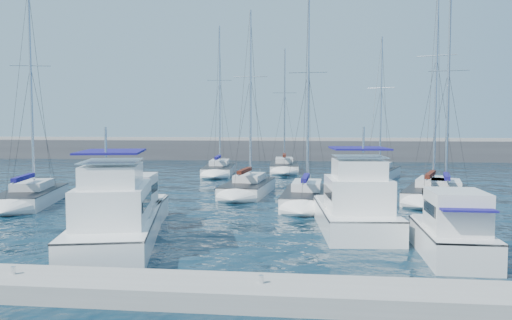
# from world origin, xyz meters

# --- Properties ---
(ground) EXTENTS (220.00, 220.00, 0.00)m
(ground) POSITION_xyz_m (0.00, 0.00, 0.00)
(ground) COLOR black
(ground) RESTS_ON ground
(breakwater) EXTENTS (160.00, 6.00, 4.45)m
(breakwater) POSITION_xyz_m (0.00, 52.00, 1.05)
(breakwater) COLOR #424244
(breakwater) RESTS_ON ground
(dock) EXTENTS (40.00, 2.20, 0.60)m
(dock) POSITION_xyz_m (0.00, -11.00, 0.30)
(dock) COLOR gray
(dock) RESTS_ON ground
(dock_cleat_near_port) EXTENTS (0.16, 0.16, 0.25)m
(dock_cleat_near_port) POSITION_xyz_m (-8.00, -11.00, 0.72)
(dock_cleat_near_port) COLOR silver
(dock_cleat_near_port) RESTS_ON dock
(dock_cleat_centre) EXTENTS (0.16, 0.16, 0.25)m
(dock_cleat_centre) POSITION_xyz_m (0.00, -11.00, 0.72)
(dock_cleat_centre) COLOR silver
(dock_cleat_centre) RESTS_ON dock
(motor_yacht_port_outer) EXTENTS (3.74, 6.32, 3.20)m
(motor_yacht_port_outer) POSITION_xyz_m (-8.01, -0.24, 0.94)
(motor_yacht_port_outer) COLOR silver
(motor_yacht_port_outer) RESTS_ON ground
(motor_yacht_port_inner) EXTENTS (5.65, 10.59, 4.69)m
(motor_yacht_port_inner) POSITION_xyz_m (-7.17, -4.55, 1.13)
(motor_yacht_port_inner) COLOR white
(motor_yacht_port_inner) RESTS_ON ground
(motor_yacht_stbd_inner) EXTENTS (4.17, 8.18, 4.69)m
(motor_yacht_stbd_inner) POSITION_xyz_m (3.65, -0.38, 1.13)
(motor_yacht_stbd_inner) COLOR white
(motor_yacht_stbd_inner) RESTS_ON ground
(motor_yacht_stbd_outer) EXTENTS (2.53, 5.64, 3.20)m
(motor_yacht_stbd_outer) POSITION_xyz_m (7.15, -5.05, 0.94)
(motor_yacht_stbd_outer) COLOR silver
(motor_yacht_stbd_outer) RESTS_ON ground
(sailboat_mid_a) EXTENTS (4.92, 8.64, 15.12)m
(sailboat_mid_a) POSITION_xyz_m (-17.62, 6.04, 0.53)
(sailboat_mid_a) COLOR silver
(sailboat_mid_a) RESTS_ON ground
(sailboat_mid_b) EXTENTS (3.69, 8.44, 14.66)m
(sailboat_mid_b) POSITION_xyz_m (-3.51, 12.68, 0.52)
(sailboat_mid_b) COLOR silver
(sailboat_mid_b) RESTS_ON ground
(sailboat_mid_c) EXTENTS (3.32, 8.39, 14.34)m
(sailboat_mid_c) POSITION_xyz_m (1.08, 8.07, 0.52)
(sailboat_mid_c) COLOR white
(sailboat_mid_c) RESTS_ON ground
(sailboat_mid_d) EXTENTS (5.84, 9.45, 16.73)m
(sailboat_mid_d) POSITION_xyz_m (10.08, 11.36, 0.54)
(sailboat_mid_d) COLOR silver
(sailboat_mid_d) RESTS_ON ground
(sailboat_mid_e) EXTENTS (4.57, 7.83, 14.65)m
(sailboat_mid_e) POSITION_xyz_m (10.68, 9.99, 0.53)
(sailboat_mid_e) COLOR white
(sailboat_mid_e) RESTS_ON ground
(sailboat_back_a) EXTENTS (3.92, 9.47, 16.60)m
(sailboat_back_a) POSITION_xyz_m (-8.79, 28.12, 0.53)
(sailboat_back_a) COLOR white
(sailboat_back_a) RESTS_ON ground
(sailboat_back_b) EXTENTS (3.68, 9.18, 14.68)m
(sailboat_back_b) POSITION_xyz_m (-1.88, 32.45, 0.51)
(sailboat_back_b) COLOR silver
(sailboat_back_b) RESTS_ON ground
(sailboat_back_c) EXTENTS (5.75, 9.54, 14.66)m
(sailboat_back_c) POSITION_xyz_m (8.03, 25.69, 0.51)
(sailboat_back_c) COLOR white
(sailboat_back_c) RESTS_ON ground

